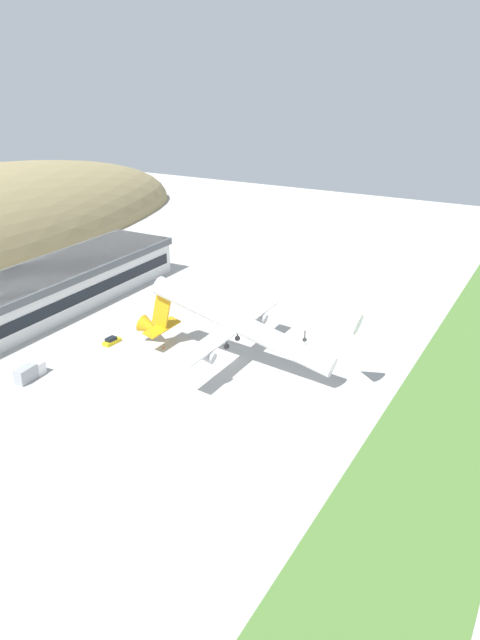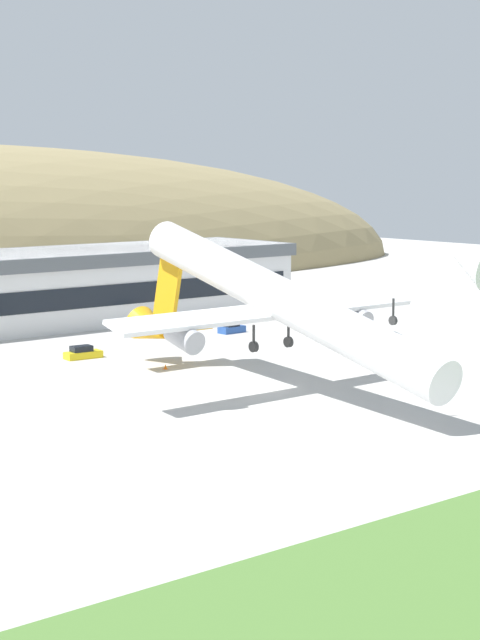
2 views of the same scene
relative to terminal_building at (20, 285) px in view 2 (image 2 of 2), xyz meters
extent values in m
plane|color=#B7B5AF|center=(-1.47, -55.19, -6.03)|extent=(372.36, 372.36, 0.00)
cube|color=silver|center=(0.00, 0.02, -0.71)|extent=(86.55, 19.19, 10.65)
cube|color=#565B60|center=(0.00, 0.02, 3.66)|extent=(87.75, 20.39, 1.92)
cube|color=black|center=(0.00, -9.63, -1.24)|extent=(83.09, 0.16, 2.98)
cylinder|color=white|center=(-1.75, -59.07, 3.56)|extent=(4.20, 42.21, 14.18)
cone|color=white|center=(-1.75, -81.92, 9.16)|extent=(4.12, 5.47, 5.10)
cone|color=orange|center=(-1.75, -35.81, -2.14)|extent=(4.12, 6.28, 5.30)
cube|color=orange|center=(-1.75, -39.08, 3.23)|extent=(0.50, 5.84, 9.77)
cube|color=orange|center=(-1.75, -38.87, -1.39)|extent=(10.92, 2.94, 1.05)
cube|color=white|center=(-1.75, -57.01, 2.32)|extent=(37.43, 3.60, 1.29)
cylinder|color=#9E9EA3|center=(-12.98, -57.53, 0.90)|extent=(2.30, 4.04, 3.09)
cylinder|color=#9E9EA3|center=(9.48, -57.53, 0.90)|extent=(2.30, 4.04, 3.09)
cylinder|color=#2D2D2D|center=(-4.06, -57.01, 0.07)|extent=(0.28, 0.28, 2.20)
cylinder|color=#2D2D2D|center=(-4.06, -57.01, -1.03)|extent=(0.45, 1.10, 1.10)
cylinder|color=#2D2D2D|center=(0.56, -57.01, 0.07)|extent=(0.28, 0.28, 2.20)
cylinder|color=#2D2D2D|center=(0.56, -57.01, -1.03)|extent=(0.45, 1.10, 1.10)
cylinder|color=#2D2D2D|center=(-1.75, -73.49, 4.22)|extent=(0.22, 0.22, 1.98)
cylinder|color=#2D2D2D|center=(-1.75, -73.49, 3.23)|extent=(0.30, 0.83, 0.82)
cube|color=#264C99|center=(20.04, -23.35, -5.57)|extent=(3.84, 1.97, 0.93)
cube|color=black|center=(19.86, -23.36, -4.73)|extent=(2.14, 1.62, 0.76)
cube|color=gold|center=(-6.31, -27.77, -5.61)|extent=(4.59, 2.15, 0.86)
cube|color=black|center=(-6.53, -27.75, -4.83)|extent=(2.56, 1.73, 0.70)
cube|color=orange|center=(-2.64, -39.67, -6.02)|extent=(0.52, 0.52, 0.03)
cone|color=orange|center=(-2.64, -39.67, -5.73)|extent=(0.40, 0.40, 0.55)
camera|label=1|loc=(-105.69, -116.39, 54.56)|focal=35.00mm
camera|label=2|loc=(-71.17, -137.54, 16.62)|focal=60.00mm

